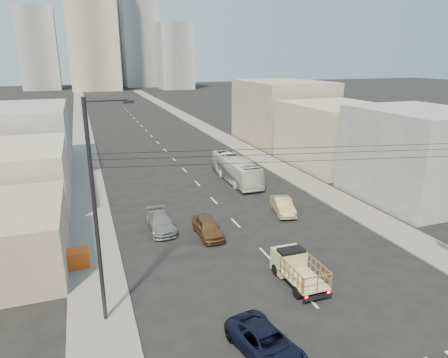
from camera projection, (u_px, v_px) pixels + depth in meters
ground at (328, 319)px, 21.86m from camera, size 420.00×420.00×0.00m
sidewalk_left at (82, 127)px, 81.08m from camera, size 3.50×180.00×0.12m
sidewalk_right at (194, 121)px, 88.65m from camera, size 3.50×180.00×0.12m
lane_dashes at (155, 139)px, 69.57m from camera, size 0.15×104.00×0.01m
flatbed_pickup at (297, 267)px, 25.13m from camera, size 1.95×4.41×1.90m
navy_pickup at (266, 344)px, 18.99m from camera, size 3.07×5.11×1.33m
city_bus at (236, 169)px, 45.73m from camera, size 2.47×10.43×2.90m
sedan_brown at (208, 227)px, 31.79m from camera, size 1.76×4.36×1.49m
sedan_tan at (283, 206)px, 36.51m from camera, size 2.43×4.54×1.42m
sedan_grey at (161, 222)px, 32.89m from camera, size 1.98×4.78×1.38m
streetlamp_left at (97, 210)px, 19.91m from camera, size 2.36×0.25×12.00m
overhead_wires at (325, 153)px, 20.59m from camera, size 23.01×5.02×0.72m
crate_stack at (75, 259)px, 26.94m from camera, size 1.80×1.20×1.14m
bldg_right_near at (416, 155)px, 39.27m from camera, size 10.00×12.00×9.00m
bldg_right_mid at (336, 135)px, 52.18m from camera, size 11.00×14.00×8.00m
bldg_right_far at (282, 112)px, 66.45m from camera, size 12.00×16.00×10.00m
bldg_left_mid at (3, 180)px, 36.47m from camera, size 11.00×12.00×6.00m
bldg_left_far at (17, 139)px, 49.52m from camera, size 12.00×16.00×8.00m
high_rise_tower at (90, 16)px, 164.83m from camera, size 20.00×20.00×60.00m
midrise_ne at (140, 43)px, 188.35m from camera, size 16.00×16.00×40.00m
midrise_nw at (39, 49)px, 170.56m from camera, size 15.00×15.00×34.00m
midrise_back at (111, 40)px, 197.40m from camera, size 18.00×18.00×44.00m
midrise_east at (175, 56)px, 175.97m from camera, size 14.00×14.00×28.00m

